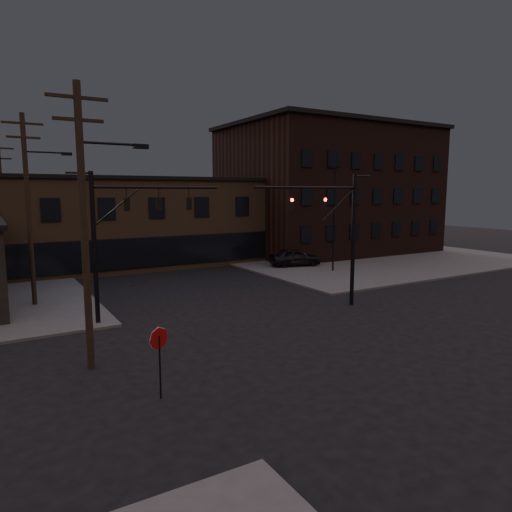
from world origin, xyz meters
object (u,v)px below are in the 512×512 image
at_px(parked_car_lot_b, 301,258).
at_px(car_crossing, 198,254).
at_px(traffic_signal_near, 339,226).
at_px(stop_sign, 159,346).
at_px(traffic_signal_far, 119,229).
at_px(parked_car_lot_a, 295,257).

relative_size(parked_car_lot_b, car_crossing, 0.87).
height_order(traffic_signal_near, stop_sign, traffic_signal_near).
relative_size(traffic_signal_near, parked_car_lot_b, 1.98).
height_order(traffic_signal_near, car_crossing, traffic_signal_near).
bearing_deg(parked_car_lot_b, traffic_signal_near, 157.88).
height_order(stop_sign, parked_car_lot_b, stop_sign).
bearing_deg(parked_car_lot_b, car_crossing, 47.83).
bearing_deg(traffic_signal_far, parked_car_lot_b, 27.79).
bearing_deg(parked_car_lot_b, stop_sign, 140.12).
relative_size(traffic_signal_near, parked_car_lot_a, 1.68).
xyz_separation_m(stop_sign, car_crossing, (13.50, 27.97, -1.08)).
height_order(traffic_signal_near, parked_car_lot_b, traffic_signal_near).
distance_m(traffic_signal_near, parked_car_lot_a, 15.32).
distance_m(stop_sign, car_crossing, 31.08).
distance_m(traffic_signal_far, parked_car_lot_a, 21.30).
xyz_separation_m(traffic_signal_near, stop_sign, (-13.36, -6.49, -3.09)).
distance_m(stop_sign, parked_car_lot_a, 27.99).
bearing_deg(traffic_signal_far, car_crossing, 55.81).
relative_size(traffic_signal_near, stop_sign, 3.23).
relative_size(parked_car_lot_a, car_crossing, 1.02).
xyz_separation_m(stop_sign, parked_car_lot_b, (20.57, 20.15, -1.11)).
bearing_deg(car_crossing, parked_car_lot_b, -56.15).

